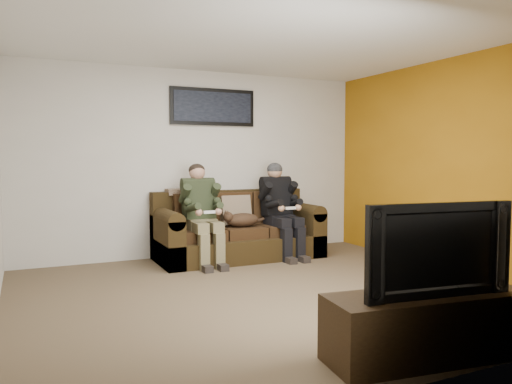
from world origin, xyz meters
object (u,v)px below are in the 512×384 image
person_left (201,208)px  tv_stand (428,326)px  framed_poster (213,107)px  television (430,248)px  cat (241,220)px  sofa (237,232)px  person_right (280,204)px

person_left → tv_stand: 3.65m
tv_stand → framed_poster: bearing=97.6°
person_left → television: (0.42, -3.59, 0.04)m
person_left → tv_stand: size_ratio=0.90×
framed_poster → cat: bearing=-72.5°
tv_stand → sofa: bearing=94.6°
sofa → person_right: 0.72m
person_left → framed_poster: bearing=56.6°
tv_stand → television: 0.55m
person_right → cat: bearing=-179.4°
person_left → tv_stand: person_left is taller
person_left → tv_stand: bearing=-83.4°
cat → framed_poster: framed_poster is taller
framed_poster → tv_stand: 4.57m
sofa → person_left: size_ratio=1.72×
cat → television: size_ratio=0.60×
sofa → person_right: (0.58, -0.19, 0.39)m
cat → television: 3.60m
person_right → tv_stand: person_right is taller
television → sofa: bearing=94.6°
cat → person_right: bearing=0.6°
sofa → tv_stand: bearing=-92.4°
person_left → person_right: person_right is taller
person_right → person_left: bearing=-180.0°
cat → television: television is taller
person_left → cat: 0.59m
sofa → tv_stand: 3.79m
sofa → cat: 0.28m
tv_stand → television: bearing=-173.0°
person_left → framed_poster: 1.53m
framed_poster → sofa: bearing=-62.6°
framed_poster → tv_stand: (0.04, -4.17, -1.87)m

